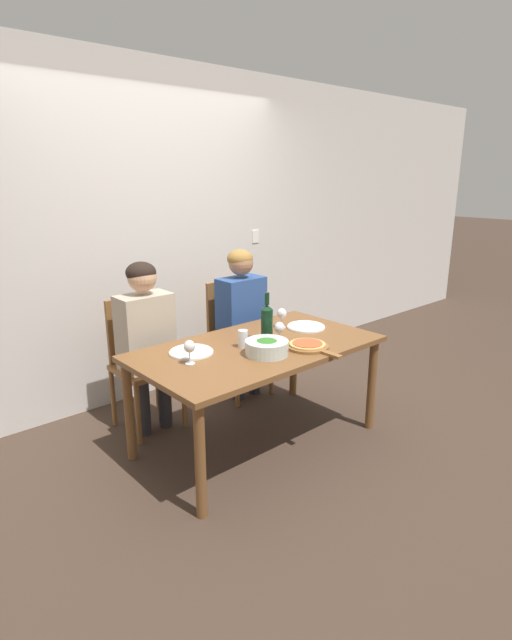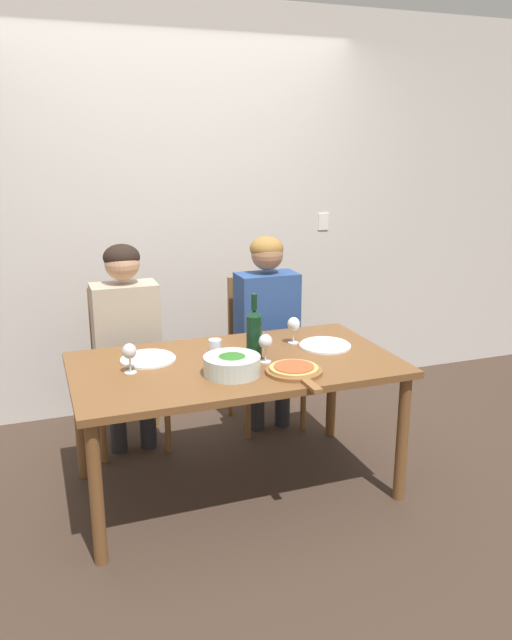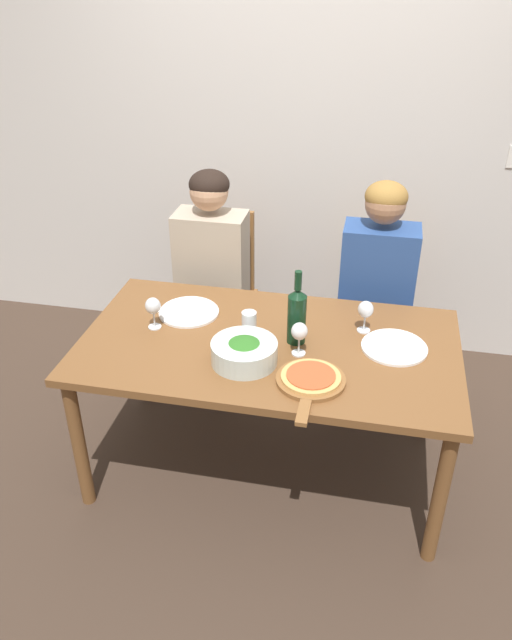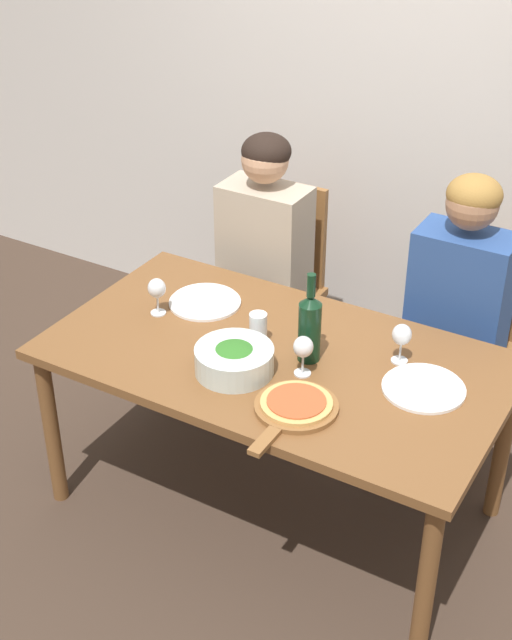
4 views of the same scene
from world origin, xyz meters
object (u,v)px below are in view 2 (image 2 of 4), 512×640
chair_right (261,344)px  wine_glass_right (294,325)px  dinner_plate_left (148,359)px  pizza_on_board (295,370)px  chair_left (126,360)px  broccoli_bowl (232,365)px  wine_bottle (254,332)px  water_tumbler (215,351)px  dinner_plate_right (325,345)px  person_man (268,314)px  wine_glass_centre (265,343)px  person_woman (126,328)px  wine_glass_left (129,353)px

chair_right → wine_glass_right: size_ratio=6.38×
dinner_plate_left → pizza_on_board: bearing=-34.3°
chair_left → broccoli_bowl: chair_left is taller
wine_bottle → water_tumbler: 0.22m
chair_right → dinner_plate_right: bearing=-82.4°
person_man → dinner_plate_left: bearing=-149.3°
broccoli_bowl → pizza_on_board: bearing=-17.7°
person_man → chair_right: bearing=90.0°
broccoli_bowl → wine_glass_centre: bearing=26.3°
wine_glass_centre → wine_bottle: bearing=105.2°
water_tumbler → broccoli_bowl: bearing=-83.3°
person_woman → dinner_plate_right: person_woman is taller
wine_glass_centre → dinner_plate_left: bearing=157.2°
pizza_on_board → wine_glass_centre: 0.23m
chair_right → wine_bottle: size_ratio=2.83×
wine_bottle → wine_glass_left: (-0.65, -0.02, -0.03)m
chair_right → person_man: bearing=-90.0°
wine_bottle → wine_glass_right: (0.29, 0.15, -0.03)m
chair_left → person_man: bearing=-7.2°
person_man → water_tumbler: size_ratio=10.56×
person_man → wine_bottle: person_man is taller
wine_glass_centre → water_tumbler: wine_glass_centre is taller
chair_left → wine_glass_right: (0.85, -0.61, 0.30)m
wine_glass_centre → chair_right: bearing=70.7°
pizza_on_board → wine_glass_right: wine_glass_right is taller
wine_glass_left → chair_right: bearing=38.6°
broccoli_bowl → pizza_on_board: (0.29, -0.09, -0.03)m
chair_left → wine_glass_left: 0.84m
person_man → wine_glass_centre: (-0.30, -0.74, 0.07)m
chair_right → broccoli_bowl: (-0.51, -0.96, 0.25)m
dinner_plate_right → wine_glass_left: (-1.07, -0.04, 0.10)m
person_woman → dinner_plate_left: person_woman is taller
person_man → wine_glass_centre: size_ratio=8.27×
chair_left → dinner_plate_right: 1.25m
broccoli_bowl → wine_glass_left: 0.50m
wine_glass_left → wine_glass_right: 0.95m
broccoli_bowl → person_woman: bearing=113.9°
pizza_on_board → water_tumbler: bearing=136.4°
dinner_plate_right → person_man: bearing=98.9°
dinner_plate_left → pizza_on_board: pizza_on_board is taller
chair_left → dinner_plate_right: chair_left is taller
chair_right → person_woman: bearing=-172.8°
dinner_plate_left → chair_left: bearing=92.9°
person_man → water_tumbler: person_man is taller
person_woman → wine_bottle: 0.86m
dinner_plate_left → dinner_plate_right: size_ratio=1.00×
wine_glass_right → broccoli_bowl: bearing=-143.6°
person_man → dinner_plate_right: person_man is taller
chair_left → person_woman: size_ratio=0.77×
wine_glass_right → chair_left: bearing=144.2°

